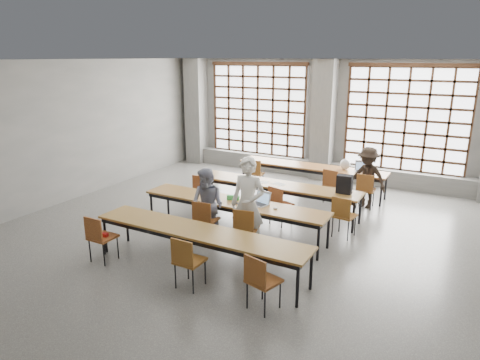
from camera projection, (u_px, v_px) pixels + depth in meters
name	position (u px, v px, depth m)	size (l,w,h in m)	color
floor	(236.00, 240.00, 8.62)	(11.00, 11.00, 0.00)	#51514F
ceiling	(236.00, 60.00, 7.65)	(11.00, 11.00, 0.00)	silver
wall_back	(326.00, 119.00, 12.76)	(10.00, 10.00, 0.00)	#60605E
wall_left	(58.00, 133.00, 10.45)	(11.00, 11.00, 0.00)	#60605E
column_left	(196.00, 111.00, 14.61)	(0.60, 0.55, 3.50)	#5C5C59
column_mid	(323.00, 121.00, 12.53)	(0.60, 0.55, 3.50)	#5C5C59
window_left	(258.00, 110.00, 13.70)	(3.32, 0.12, 3.00)	white
window_right	(406.00, 120.00, 11.61)	(3.32, 0.12, 3.00)	white
sill_ledge	(321.00, 169.00, 13.01)	(9.80, 0.35, 0.50)	#5C5C59
desk_row_a	(311.00, 168.00, 11.51)	(4.00, 0.70, 0.73)	brown
desk_row_b	(275.00, 186.00, 9.92)	(4.00, 0.70, 0.73)	brown
desk_row_c	(233.00, 204.00, 8.71)	(4.00, 0.70, 0.73)	brown
desk_row_d	(199.00, 234.00, 7.27)	(4.00, 0.70, 0.73)	brown
chair_back_left	(255.00, 172.00, 11.66)	(0.49, 0.49, 0.88)	brown
chair_back_mid	(332.00, 183.00, 10.65)	(0.50, 0.50, 0.88)	brown
chair_back_right	(365.00, 187.00, 10.27)	(0.44, 0.44, 0.88)	brown
chair_mid_left	(203.00, 189.00, 10.17)	(0.44, 0.44, 0.88)	brown
chair_mid_centre	(279.00, 202.00, 9.26)	(0.52, 0.52, 0.88)	maroon
chair_mid_right	(343.00, 213.00, 8.60)	(0.48, 0.48, 0.88)	brown
chair_front_left	(205.00, 217.00, 8.36)	(0.46, 0.47, 0.88)	maroon
chair_front_right	(245.00, 226.00, 7.94)	(0.49, 0.49, 0.88)	brown
chair_near_left	(99.00, 234.00, 7.56)	(0.42, 0.43, 0.88)	brown
chair_near_mid	(187.00, 258.00, 6.68)	(0.42, 0.43, 0.88)	brown
chair_near_right	(260.00, 277.00, 6.09)	(0.51, 0.52, 0.88)	brown
student_male	(248.00, 205.00, 7.95)	(0.66, 0.43, 1.82)	silver
student_female	(208.00, 205.00, 8.41)	(0.72, 0.56, 1.49)	#181E49
student_back	(367.00, 178.00, 10.33)	(0.96, 0.55, 1.49)	black
laptop_front	(261.00, 201.00, 8.51)	(0.43, 0.39, 0.26)	#BBBAC0
laptop_back	(362.00, 169.00, 10.95)	(0.43, 0.39, 0.26)	#A9A9AD
mouse	(276.00, 208.00, 8.23)	(0.10, 0.06, 0.04)	white
green_box	(233.00, 198.00, 8.77)	(0.25, 0.09, 0.09)	green
phone	(239.00, 204.00, 8.53)	(0.13, 0.06, 0.01)	black
paper_sheet_a	(253.00, 179.00, 10.22)	(0.30, 0.21, 0.00)	white
paper_sheet_b	(262.00, 182.00, 10.00)	(0.30, 0.21, 0.00)	white
paper_sheet_c	(279.00, 184.00, 9.86)	(0.30, 0.21, 0.00)	white
backpack	(344.00, 184.00, 9.15)	(0.32, 0.20, 0.40)	black
plastic_bag	(345.00, 164.00, 11.08)	(0.26, 0.21, 0.29)	silver
red_pouch	(103.00, 235.00, 7.64)	(0.20, 0.08, 0.06)	#A01713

